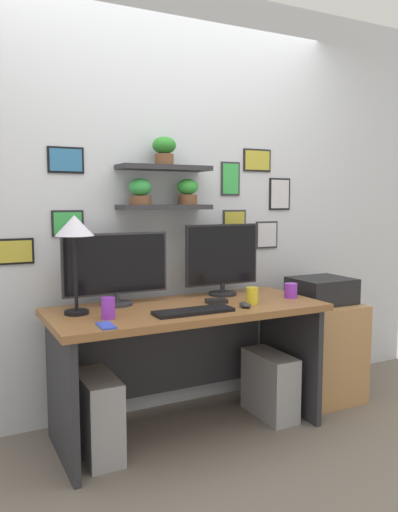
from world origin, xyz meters
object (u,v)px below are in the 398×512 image
at_px(monitor_left, 116,267).
at_px(cell_phone, 106,326).
at_px(coffee_mug, 291,290).
at_px(drawer_cabinet, 320,350).
at_px(computer_tower_right, 270,385).
at_px(keyboard, 194,311).
at_px(computer_mouse, 245,305).
at_px(water_cup, 108,308).
at_px(printer, 322,290).
at_px(desk_lamp, 75,233).
at_px(scissors_tray, 216,301).
at_px(desk, 184,340).
at_px(computer_tower_left, 98,416).
at_px(pen_cup, 252,296).
at_px(monitor_right, 222,258).

bearing_deg(monitor_left, cell_phone, -113.60).
bearing_deg(monitor_left, coffee_mug, -15.16).
bearing_deg(drawer_cabinet, monitor_left, 173.87).
height_order(monitor_left, computer_tower_right, monitor_left).
bearing_deg(keyboard, computer_mouse, -1.23).
height_order(keyboard, computer_mouse, computer_mouse).
xyz_separation_m(coffee_mug, computer_tower_right, (-0.13, 0.03, -0.59)).
relative_size(keyboard, computer_tower_right, 1.10).
distance_m(water_cup, printer, 1.55).
relative_size(desk_lamp, computer_tower_right, 1.32).
bearing_deg(scissors_tray, computer_mouse, -66.01).
bearing_deg(desk, cell_phone, -151.32).
bearing_deg(desk_lamp, water_cup, -55.76).
bearing_deg(computer_tower_left, printer, 3.76).
xyz_separation_m(drawer_cabinet, computer_tower_right, (-0.49, -0.10, -0.13)).
xyz_separation_m(pen_cup, water_cup, (-0.86, 0.03, 0.01)).
height_order(keyboard, scissors_tray, scissors_tray).
bearing_deg(desk, monitor_right, 24.95).
bearing_deg(coffee_mug, cell_phone, -171.43).
distance_m(water_cup, drawer_cabinet, 1.62).
xyz_separation_m(desk_lamp, water_cup, (0.12, -0.18, -0.38)).
height_order(keyboard, coffee_mug, coffee_mug).
distance_m(monitor_right, keyboard, 0.61).
relative_size(cell_phone, coffee_mug, 1.56).
relative_size(cell_phone, drawer_cabinet, 0.21).
xyz_separation_m(pen_cup, printer, (0.69, 0.19, -0.05)).
height_order(desk, computer_tower_left, desk).
relative_size(drawer_cabinet, computer_tower_left, 1.51).
height_order(desk_lamp, computer_tower_right, desk_lamp).
xyz_separation_m(keyboard, water_cup, (-0.45, 0.08, 0.05)).
xyz_separation_m(monitor_right, computer_tower_left, (-0.90, -0.25, -0.77)).
bearing_deg(computer_mouse, pen_cup, 35.27).
bearing_deg(computer_tower_right, cell_phone, -169.06).
bearing_deg(coffee_mug, computer_mouse, -163.44).
xyz_separation_m(water_cup, computer_tower_right, (1.05, 0.06, -0.60)).
distance_m(keyboard, computer_mouse, 0.32).
distance_m(monitor_left, keyboard, 0.54).
xyz_separation_m(keyboard, scissors_tray, (0.24, 0.18, 0.00)).
bearing_deg(coffee_mug, computer_tower_left, 178.79).
height_order(desk, pen_cup, pen_cup).
distance_m(keyboard, pen_cup, 0.42).
distance_m(monitor_left, pen_cup, 0.81).
bearing_deg(monitor_right, coffee_mug, -40.10).
xyz_separation_m(keyboard, computer_tower_left, (-0.50, 0.14, -0.54)).
bearing_deg(drawer_cabinet, coffee_mug, -160.04).
height_order(cell_phone, coffee_mug, coffee_mug).
distance_m(water_cup, computer_tower_right, 1.22).
xyz_separation_m(monitor_left, pen_cup, (0.71, -0.34, -0.17)).
bearing_deg(cell_phone, monitor_left, 67.83).
xyz_separation_m(cell_phone, pen_cup, (0.91, 0.13, 0.05)).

